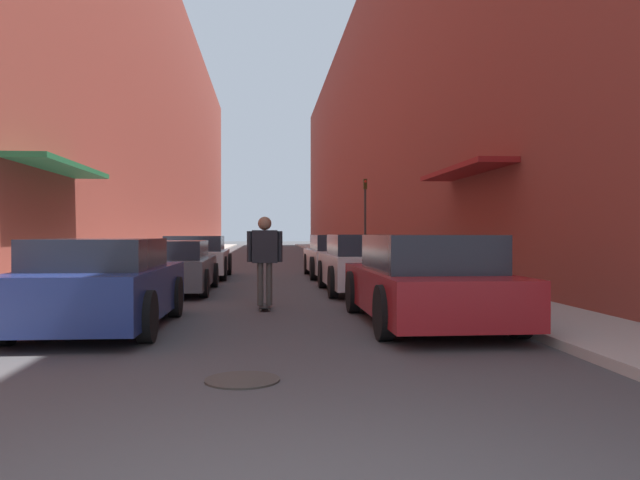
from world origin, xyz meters
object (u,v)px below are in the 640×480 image
parked_car_left_0 (102,285)px  parked_car_right_1 (365,264)px  parked_car_left_2 (196,257)px  skateboarder (265,252)px  parked_car_right_0 (425,281)px  parked_car_left_1 (168,267)px  parked_car_right_2 (340,256)px  manhole_cover (242,380)px  traffic_light (365,211)px

parked_car_left_0 → parked_car_right_1: parked_car_right_1 is taller
parked_car_left_2 → skateboarder: skateboarder is taller
parked_car_right_0 → parked_car_right_1: parked_car_right_0 is taller
parked_car_left_1 → parked_car_right_1: bearing=-4.9°
parked_car_right_0 → parked_car_right_2: bearing=90.5°
parked_car_left_2 → manhole_cover: bearing=-81.9°
skateboarder → parked_car_left_1: bearing=123.3°
parked_car_left_1 → parked_car_right_1: 4.57m
traffic_light → parked_car_left_2: bearing=-129.5°
parked_car_right_2 → parked_car_left_1: bearing=-134.0°
parked_car_left_1 → manhole_cover: (2.04, -8.86, -0.58)m
parked_car_left_0 → parked_car_left_2: parked_car_left_0 is taller
parked_car_left_0 → parked_car_right_1: (4.62, 5.18, 0.02)m
parked_car_left_1 → parked_car_right_0: bearing=-49.6°
parked_car_left_1 → parked_car_right_0: (4.66, -5.47, 0.07)m
parked_car_right_0 → manhole_cover: bearing=-127.7°
parked_car_right_0 → parked_car_left_0: bearing=-178.8°
parked_car_left_1 → traffic_light: bearing=62.2°
parked_car_right_2 → traffic_light: (2.09, 7.91, 1.72)m
parked_car_left_2 → manhole_cover: (1.92, -13.58, -0.63)m
parked_car_right_2 → skateboarder: skateboarder is taller
parked_car_right_0 → traffic_light: 18.31m
parked_car_left_0 → skateboarder: (2.31, 2.15, 0.39)m
parked_car_right_1 → traffic_light: (2.11, 13.04, 1.72)m
parked_car_right_1 → parked_car_left_1: bearing=175.1°
parked_car_right_2 → traffic_light: 8.36m
parked_car_left_1 → parked_car_left_2: size_ratio=1.05×
parked_car_left_2 → parked_car_right_0: 11.16m
parked_car_left_0 → parked_car_left_2: bearing=88.9°
parked_car_right_1 → skateboarder: 3.82m
parked_car_left_1 → parked_car_right_2: size_ratio=0.96×
parked_car_left_1 → parked_car_left_0: bearing=-90.7°
parked_car_left_2 → skateboarder: 8.43m
parked_car_right_1 → manhole_cover: bearing=-106.5°
parked_car_right_0 → parked_car_right_1: (-0.11, 5.08, -0.00)m
parked_car_left_2 → parked_car_right_2: size_ratio=0.92×
parked_car_left_2 → parked_car_right_0: size_ratio=0.88×
parked_car_right_2 → parked_car_left_2: bearing=-179.9°
parked_car_right_1 → traffic_light: bearing=80.8°
manhole_cover → parked_car_right_1: bearing=73.5°
traffic_light → parked_car_left_1: bearing=-117.8°
parked_car_left_0 → parked_car_right_2: size_ratio=0.90×
parked_car_left_2 → traffic_light: size_ratio=1.10×
parked_car_left_0 → parked_car_left_1: parked_car_left_0 is taller
parked_car_left_1 → skateboarder: skateboarder is taller
parked_car_right_2 → traffic_light: traffic_light is taller
parked_car_left_0 → traffic_light: bearing=69.7°
skateboarder → traffic_light: 16.71m
parked_car_left_1 → traffic_light: traffic_light is taller
parked_car_left_0 → parked_car_left_2: size_ratio=0.98×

